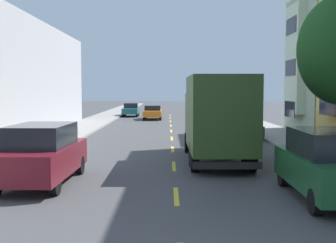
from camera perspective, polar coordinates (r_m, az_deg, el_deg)
The scene contains 13 objects.
ground_plane at distance 35.72m, azimuth 0.14°, elevation -0.78°, with size 160.00×160.00×0.00m, color #424244.
sidewalk_left at distance 34.41m, azimuth -11.75°, elevation -0.94°, with size 3.20×120.00×0.14m, color gray.
sidewalk_right at distance 34.51m, azimuth 12.03°, elevation -0.93°, with size 3.20×120.00×0.14m, color gray.
lane_centerline_dashes at distance 30.25m, azimuth 0.20°, elevation -1.66°, with size 0.14×47.20×0.01m.
delivery_box_truck at distance 18.65m, azimuth 6.03°, elevation 0.84°, with size 2.44×7.26×3.59m.
parked_hatchback_teal at distance 50.64m, azimuth -5.03°, elevation 1.51°, with size 1.79×4.02×1.50m.
parked_suv_forest at distance 13.22m, azimuth 19.65°, elevation -5.13°, with size 2.03×4.83×1.93m.
parked_wagon_sky at distance 59.67m, azimuth 4.15°, elevation 1.95°, with size 1.95×4.75×1.50m.
parked_hatchback_charcoal at distance 27.33m, azimuth 9.36°, elevation -0.76°, with size 1.82×4.03×1.50m.
parked_suv_burgundy at distance 15.02m, azimuth -16.09°, elevation -3.96°, with size 2.05×4.84×1.93m.
parked_suv_white at distance 38.22m, azimuth 6.65°, elevation 1.00°, with size 2.02×4.83×1.93m.
parked_suv_black at distance 45.40m, azimuth 5.58°, elevation 1.50°, with size 1.98×4.81×1.93m.
moving_orange_sedan at distance 45.44m, azimuth -2.22°, elevation 1.21°, with size 1.80×4.50×1.43m.
Camera 1 is at (-0.24, -5.59, 3.06)m, focal length 47.59 mm.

